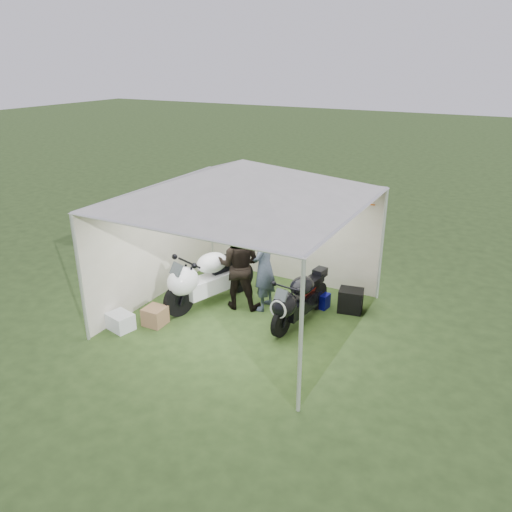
% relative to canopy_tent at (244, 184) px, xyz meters
% --- Properties ---
extents(ground, '(80.00, 80.00, 0.00)m').
position_rel_canopy_tent_xyz_m(ground, '(0.00, -0.03, -2.58)').
color(ground, '#2E471C').
rests_on(ground, ground).
extents(canopy_tent, '(5.66, 5.66, 3.00)m').
position_rel_canopy_tent_xyz_m(canopy_tent, '(0.00, 0.00, 0.00)').
color(canopy_tent, silver).
rests_on(canopy_tent, ground).
extents(motorcycle_white, '(0.96, 2.12, 1.08)m').
position_rel_canopy_tent_xyz_m(motorcycle_white, '(-0.91, 0.06, -1.97)').
color(motorcycle_white, black).
rests_on(motorcycle_white, ground).
extents(motorcycle_black, '(0.55, 1.84, 0.91)m').
position_rel_canopy_tent_xyz_m(motorcycle_black, '(0.99, 0.21, -2.07)').
color(motorcycle_black, black).
rests_on(motorcycle_black, ground).
extents(paddock_stand, '(0.42, 0.29, 0.29)m').
position_rel_canopy_tent_xyz_m(paddock_stand, '(1.09, 1.04, -2.43)').
color(paddock_stand, '#0F11B0').
rests_on(paddock_stand, ground).
extents(person_dark_jacket, '(1.00, 0.87, 1.76)m').
position_rel_canopy_tent_xyz_m(person_dark_jacket, '(-0.30, 0.32, -1.70)').
color(person_dark_jacket, black).
rests_on(person_dark_jacket, ground).
extents(person_blue_jacket, '(0.44, 0.65, 1.76)m').
position_rel_canopy_tent_xyz_m(person_blue_jacket, '(0.16, 0.48, -1.69)').
color(person_blue_jacket, slate).
rests_on(person_blue_jacket, ground).
extents(equipment_box, '(0.51, 0.44, 0.45)m').
position_rel_canopy_tent_xyz_m(equipment_box, '(1.70, 1.15, -2.35)').
color(equipment_box, black).
rests_on(equipment_box, ground).
extents(crate_0, '(0.52, 0.45, 0.30)m').
position_rel_canopy_tent_xyz_m(crate_0, '(-1.75, -1.49, -2.42)').
color(crate_0, silver).
rests_on(crate_0, ground).
extents(crate_1, '(0.38, 0.38, 0.34)m').
position_rel_canopy_tent_xyz_m(crate_1, '(-1.31, -1.05, -2.41)').
color(crate_1, '#916A47').
rests_on(crate_1, ground).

